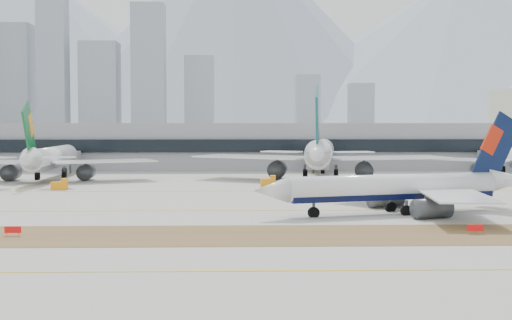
{
  "coord_description": "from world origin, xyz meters",
  "views": [
    {
      "loc": [
        5.45,
        -126.77,
        15.09
      ],
      "look_at": [
        9.42,
        18.0,
        7.5
      ],
      "focal_mm": 50.0,
      "sensor_mm": 36.0,
      "label": 1
    }
  ],
  "objects_px": {
    "widebody_eva": "(50,159)",
    "terminal": "(220,145)",
    "taxiing_airliner": "(403,188)",
    "widebody_cathay": "(321,155)"
  },
  "relations": [
    {
      "from": "widebody_eva",
      "to": "widebody_cathay",
      "type": "relative_size",
      "value": 0.85
    },
    {
      "from": "widebody_eva",
      "to": "taxiing_airliner",
      "type": "bearing_deg",
      "value": -134.11
    },
    {
      "from": "widebody_cathay",
      "to": "terminal",
      "type": "distance_m",
      "value": 58.41
    },
    {
      "from": "widebody_eva",
      "to": "terminal",
      "type": "relative_size",
      "value": 0.21
    },
    {
      "from": "widebody_cathay",
      "to": "taxiing_airliner",
      "type": "bearing_deg",
      "value": -167.32
    },
    {
      "from": "terminal",
      "to": "widebody_cathay",
      "type": "bearing_deg",
      "value": -61.32
    },
    {
      "from": "taxiing_airliner",
      "to": "widebody_eva",
      "type": "xyz_separation_m",
      "value": [
        -76.99,
        71.04,
        1.28
      ]
    },
    {
      "from": "taxiing_airliner",
      "to": "widebody_eva",
      "type": "height_order",
      "value": "widebody_eva"
    },
    {
      "from": "widebody_eva",
      "to": "terminal",
      "type": "height_order",
      "value": "widebody_eva"
    },
    {
      "from": "widebody_eva",
      "to": "widebody_cathay",
      "type": "bearing_deg",
      "value": -89.96
    }
  ]
}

